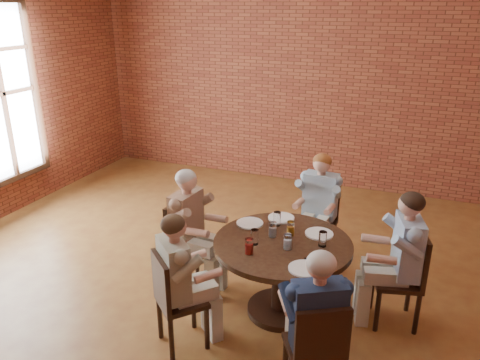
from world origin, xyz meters
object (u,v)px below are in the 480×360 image
(chair_c, at_px, (186,241))
(diner_c, at_px, (192,230))
(chair_a, at_px, (406,274))
(chair_e, at_px, (317,350))
(diner_e, at_px, (315,327))
(chair_b, at_px, (319,217))
(diner_b, at_px, (318,209))
(chair_d, at_px, (174,298))
(diner_a, at_px, (399,260))
(dining_table, at_px, (282,263))
(smartphone, at_px, (309,263))
(diner_d, at_px, (181,282))

(chair_c, bearing_deg, diner_c, -90.00)
(chair_a, bearing_deg, chair_e, -37.73)
(chair_e, bearing_deg, diner_e, -90.00)
(chair_c, height_order, chair_e, chair_c)
(chair_b, xyz_separation_m, chair_c, (-1.14, -1.06, 0.00))
(chair_b, xyz_separation_m, diner_e, (0.42, -2.08, 0.13))
(diner_b, distance_m, chair_d, 2.04)
(diner_a, height_order, chair_c, diner_a)
(dining_table, height_order, chair_c, chair_c)
(diner_a, bearing_deg, dining_table, -90.00)
(chair_c, height_order, chair_d, chair_c)
(diner_a, distance_m, chair_b, 1.30)
(smartphone, bearing_deg, chair_e, -90.84)
(diner_e, bearing_deg, diner_c, -63.70)
(dining_table, xyz_separation_m, chair_c, (-1.05, 0.12, -0.04))
(dining_table, relative_size, chair_b, 1.41)
(chair_c, bearing_deg, chair_e, -117.42)
(chair_c, distance_m, chair_d, 0.96)
(diner_c, bearing_deg, smartphone, -100.15)
(chair_b, relative_size, chair_c, 0.99)
(diner_b, relative_size, chair_e, 1.40)
(dining_table, bearing_deg, chair_e, -60.53)
(chair_c, distance_m, diner_d, 0.94)
(diner_c, xyz_separation_m, chair_d, (0.28, -0.88, -0.15))
(chair_c, bearing_deg, chair_d, -151.71)
(diner_d, xyz_separation_m, chair_e, (1.19, -0.24, -0.12))
(chair_a, bearing_deg, chair_b, -147.39)
(dining_table, relative_size, diner_d, 1.02)
(dining_table, bearing_deg, diner_e, -60.53)
(chair_a, bearing_deg, diner_a, -90.00)
(chair_b, height_order, chair_e, chair_b)
(chair_c, relative_size, diner_c, 0.71)
(diner_b, bearing_deg, chair_b, 90.00)
(chair_b, bearing_deg, diner_c, -130.61)
(diner_e, distance_m, smartphone, 0.66)
(chair_b, bearing_deg, dining_table, -90.00)
(diner_d, distance_m, chair_e, 1.22)
(chair_a, distance_m, chair_d, 2.05)
(diner_d, relative_size, smartphone, 8.60)
(diner_a, height_order, diner_c, diner_a)
(diner_d, bearing_deg, smartphone, -112.99)
(diner_c, bearing_deg, chair_c, 90.00)
(chair_b, bearing_deg, chair_d, -107.64)
(chair_c, relative_size, diner_e, 0.72)
(chair_c, bearing_deg, diner_a, -79.53)
(chair_e, height_order, diner_e, diner_e)
(dining_table, relative_size, chair_c, 1.39)
(diner_d, relative_size, diner_e, 0.98)
(diner_b, relative_size, chair_c, 1.39)
(chair_a, bearing_deg, smartphone, -68.54)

